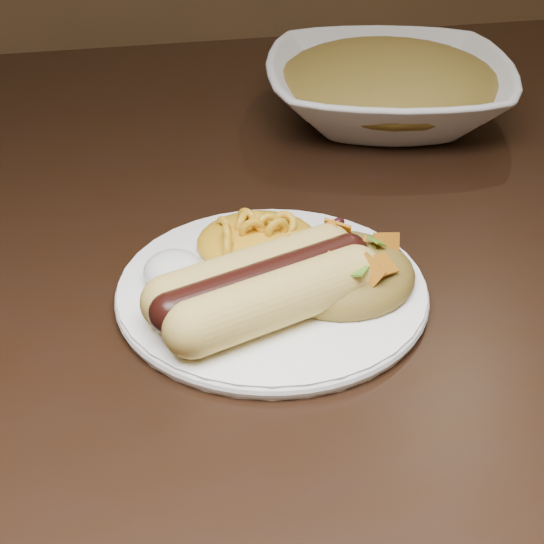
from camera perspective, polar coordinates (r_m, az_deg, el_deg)
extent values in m
cube|color=black|center=(0.68, -8.33, 1.68)|extent=(1.60, 0.90, 0.04)
cylinder|color=white|center=(0.58, 0.00, -1.29)|extent=(0.28, 0.28, 0.01)
cylinder|color=#F5D960|center=(0.53, -0.19, -1.98)|extent=(0.13, 0.08, 0.04)
cylinder|color=#F5D960|center=(0.55, -0.84, -0.10)|extent=(0.13, 0.08, 0.04)
cylinder|color=black|center=(0.54, -0.52, -0.66)|extent=(0.13, 0.07, 0.03)
ellipsoid|color=gold|center=(0.61, -1.02, 3.17)|extent=(0.11, 0.11, 0.03)
ellipsoid|color=white|center=(0.57, -6.78, 0.47)|extent=(0.05, 0.05, 0.03)
ellipsoid|color=#9E3D22|center=(0.57, 4.72, 0.40)|extent=(0.10, 0.10, 0.04)
imported|color=white|center=(0.85, 7.93, 12.18)|extent=(0.29, 0.29, 0.06)
ellipsoid|color=#9E3D22|center=(0.85, 8.04, 13.47)|extent=(0.27, 0.27, 0.05)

